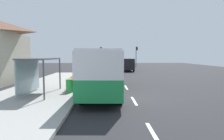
{
  "coord_description": "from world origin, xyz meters",
  "views": [
    {
      "loc": [
        -1.41,
        -12.56,
        2.86
      ],
      "look_at": [
        -1.0,
        4.97,
        1.5
      ],
      "focal_mm": 30.01,
      "sensor_mm": 36.0,
      "label": 1
    }
  ],
  "objects_px": {
    "bus": "(104,69)",
    "recycling_bin_red": "(73,83)",
    "recycling_bin_blue": "(75,82)",
    "sedan_near": "(121,63)",
    "recycling_bin_green": "(70,86)",
    "traffic_light_far_side": "(101,54)",
    "white_van": "(127,64)",
    "recycling_bin_orange": "(71,84)",
    "traffic_light_near_side": "(136,54)",
    "bus_shelter": "(36,66)"
  },
  "relations": [
    {
      "from": "bus",
      "to": "traffic_light_near_side",
      "type": "bearing_deg",
      "value": 76.53
    },
    {
      "from": "sedan_near",
      "to": "recycling_bin_orange",
      "type": "height_order",
      "value": "sedan_near"
    },
    {
      "from": "traffic_light_far_side",
      "to": "sedan_near",
      "type": "bearing_deg",
      "value": 44.94
    },
    {
      "from": "bus",
      "to": "recycling_bin_green",
      "type": "distance_m",
      "value": 2.92
    },
    {
      "from": "recycling_bin_green",
      "to": "recycling_bin_red",
      "type": "height_order",
      "value": "same"
    },
    {
      "from": "traffic_light_near_side",
      "to": "sedan_near",
      "type": "bearing_deg",
      "value": 117.36
    },
    {
      "from": "bus",
      "to": "traffic_light_far_side",
      "type": "relative_size",
      "value": 2.23
    },
    {
      "from": "white_van",
      "to": "recycling_bin_blue",
      "type": "relative_size",
      "value": 5.55
    },
    {
      "from": "recycling_bin_green",
      "to": "recycling_bin_red",
      "type": "bearing_deg",
      "value": 90.0
    },
    {
      "from": "sedan_near",
      "to": "recycling_bin_green",
      "type": "xyz_separation_m",
      "value": [
        -6.5,
        -37.26,
        -0.14
      ]
    },
    {
      "from": "recycling_bin_blue",
      "to": "traffic_light_far_side",
      "type": "relative_size",
      "value": 0.19
    },
    {
      "from": "traffic_light_near_side",
      "to": "traffic_light_far_side",
      "type": "bearing_deg",
      "value": 174.69
    },
    {
      "from": "white_van",
      "to": "traffic_light_far_side",
      "type": "distance_m",
      "value": 12.18
    },
    {
      "from": "bus",
      "to": "bus_shelter",
      "type": "bearing_deg",
      "value": -163.09
    },
    {
      "from": "sedan_near",
      "to": "traffic_light_far_side",
      "type": "xyz_separation_m",
      "value": [
        -5.4,
        -5.39,
        2.52
      ]
    },
    {
      "from": "bus",
      "to": "recycling_bin_red",
      "type": "height_order",
      "value": "bus"
    },
    {
      "from": "traffic_light_near_side",
      "to": "traffic_light_far_side",
      "type": "xyz_separation_m",
      "value": [
        -8.6,
        0.8,
        -0.01
      ]
    },
    {
      "from": "bus",
      "to": "recycling_bin_orange",
      "type": "xyz_separation_m",
      "value": [
        -2.49,
        -0.27,
        -1.19
      ]
    },
    {
      "from": "recycling_bin_orange",
      "to": "bus_shelter",
      "type": "bearing_deg",
      "value": -152.28
    },
    {
      "from": "sedan_near",
      "to": "recycling_bin_green",
      "type": "bearing_deg",
      "value": -99.89
    },
    {
      "from": "traffic_light_near_side",
      "to": "traffic_light_far_side",
      "type": "relative_size",
      "value": 1.0
    },
    {
      "from": "recycling_bin_red",
      "to": "recycling_bin_blue",
      "type": "bearing_deg",
      "value": 90.0
    },
    {
      "from": "white_van",
      "to": "recycling_bin_green",
      "type": "xyz_separation_m",
      "value": [
        -6.4,
        -21.08,
        -0.69
      ]
    },
    {
      "from": "recycling_bin_blue",
      "to": "traffic_light_far_side",
      "type": "bearing_deg",
      "value": 87.88
    },
    {
      "from": "sedan_near",
      "to": "recycling_bin_blue",
      "type": "bearing_deg",
      "value": -100.47
    },
    {
      "from": "traffic_light_far_side",
      "to": "bus_shelter",
      "type": "bearing_deg",
      "value": -95.85
    },
    {
      "from": "white_van",
      "to": "recycling_bin_orange",
      "type": "height_order",
      "value": "white_van"
    },
    {
      "from": "bus",
      "to": "recycling_bin_red",
      "type": "distance_m",
      "value": 2.79
    },
    {
      "from": "white_van",
      "to": "bus_shelter",
      "type": "distance_m",
      "value": 23.21
    },
    {
      "from": "bus",
      "to": "sedan_near",
      "type": "distance_m",
      "value": 36.53
    },
    {
      "from": "sedan_near",
      "to": "recycling_bin_orange",
      "type": "xyz_separation_m",
      "value": [
        -6.5,
        -36.56,
        -0.14
      ]
    },
    {
      "from": "sedan_near",
      "to": "bus",
      "type": "bearing_deg",
      "value": -96.3
    },
    {
      "from": "recycling_bin_green",
      "to": "traffic_light_far_side",
      "type": "relative_size",
      "value": 0.19
    },
    {
      "from": "recycling_bin_green",
      "to": "bus_shelter",
      "type": "xyz_separation_m",
      "value": [
        -2.21,
        -0.46,
        1.44
      ]
    },
    {
      "from": "recycling_bin_orange",
      "to": "recycling_bin_red",
      "type": "height_order",
      "value": "same"
    },
    {
      "from": "white_van",
      "to": "sedan_near",
      "type": "xyz_separation_m",
      "value": [
        0.1,
        16.18,
        -0.55
      ]
    },
    {
      "from": "recycling_bin_green",
      "to": "recycling_bin_blue",
      "type": "bearing_deg",
      "value": 90.0
    },
    {
      "from": "traffic_light_near_side",
      "to": "white_van",
      "type": "bearing_deg",
      "value": -108.27
    },
    {
      "from": "traffic_light_near_side",
      "to": "bus_shelter",
      "type": "distance_m",
      "value": 33.73
    },
    {
      "from": "recycling_bin_red",
      "to": "recycling_bin_green",
      "type": "bearing_deg",
      "value": -90.0
    },
    {
      "from": "sedan_near",
      "to": "recycling_bin_red",
      "type": "height_order",
      "value": "sedan_near"
    },
    {
      "from": "white_van",
      "to": "recycling_bin_orange",
      "type": "bearing_deg",
      "value": -107.43
    },
    {
      "from": "sedan_near",
      "to": "recycling_bin_orange",
      "type": "relative_size",
      "value": 4.69
    },
    {
      "from": "sedan_near",
      "to": "traffic_light_near_side",
      "type": "height_order",
      "value": "traffic_light_near_side"
    },
    {
      "from": "white_van",
      "to": "recycling_bin_orange",
      "type": "distance_m",
      "value": 21.37
    },
    {
      "from": "bus_shelter",
      "to": "recycling_bin_orange",
      "type": "bearing_deg",
      "value": 27.72
    },
    {
      "from": "bus",
      "to": "traffic_light_far_side",
      "type": "height_order",
      "value": "traffic_light_far_side"
    },
    {
      "from": "recycling_bin_blue",
      "to": "bus",
      "type": "bearing_deg",
      "value": -24.48
    },
    {
      "from": "recycling_bin_green",
      "to": "recycling_bin_red",
      "type": "distance_m",
      "value": 1.4
    },
    {
      "from": "recycling_bin_orange",
      "to": "recycling_bin_red",
      "type": "xyz_separation_m",
      "value": [
        0.0,
        0.7,
        0.0
      ]
    }
  ]
}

